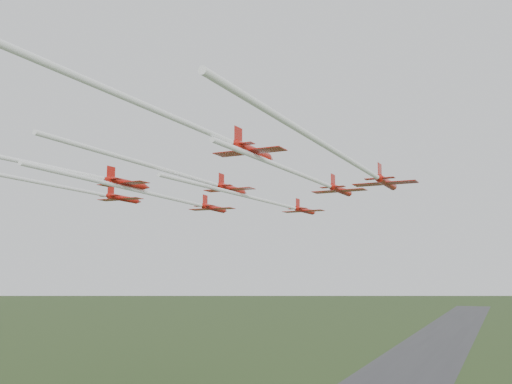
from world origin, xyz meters
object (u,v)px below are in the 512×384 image
at_px(jet_row3_left, 56,186).
at_px(jet_row2_right, 319,182).
at_px(jet_row3_right, 360,167).
at_px(jet_row3_mid, 198,179).
at_px(jet_row4_left, 62,170).
at_px(jet_row2_left, 179,200).
at_px(jet_lead, 277,204).
at_px(jet_row4_right, 217,136).

bearing_deg(jet_row3_left, jet_row2_right, 32.54).
distance_m(jet_row2_right, jet_row3_right, 22.90).
xyz_separation_m(jet_row3_mid, jet_row3_right, (25.68, -4.27, -0.73)).
bearing_deg(jet_row3_right, jet_row4_left, -156.28).
bearing_deg(jet_row3_left, jet_row2_left, 56.32).
bearing_deg(jet_lead, jet_row3_mid, -92.61).
relative_size(jet_row2_left, jet_row3_left, 0.89).
relative_size(jet_row3_left, jet_row4_left, 1.22).
height_order(jet_lead, jet_row2_right, jet_row2_right).
height_order(jet_row2_right, jet_row3_mid, jet_row2_right).
xyz_separation_m(jet_row2_right, jet_row3_mid, (-14.21, -15.48, -1.01)).
relative_size(jet_row2_right, jet_row3_mid, 1.06).
bearing_deg(jet_row4_right, jet_row4_left, -173.81).
bearing_deg(jet_lead, jet_row3_left, -122.90).
xyz_separation_m(jet_row3_right, jet_row4_left, (-35.49, -13.92, -0.11)).
xyz_separation_m(jet_row3_left, jet_row3_mid, (21.12, 6.97, 0.62)).
bearing_deg(jet_row3_mid, jet_row3_left, -160.34).
relative_size(jet_row4_left, jet_row4_right, 1.10).
bearing_deg(jet_row3_right, jet_row2_right, 122.45).
bearing_deg(jet_row4_right, jet_row3_right, 44.86).
bearing_deg(jet_row3_mid, jet_row2_right, 48.82).
xyz_separation_m(jet_lead, jet_row3_mid, (-2.97, -24.87, 1.04)).
height_order(jet_row2_left, jet_row2_right, jet_row2_right).
relative_size(jet_row2_left, jet_row3_mid, 1.15).
bearing_deg(jet_row3_left, jet_row4_right, -16.57).
xyz_separation_m(jet_row2_right, jet_row3_left, (-35.33, -22.45, -1.63)).
height_order(jet_row2_left, jet_row4_right, jet_row4_right).
height_order(jet_row2_left, jet_row4_left, jet_row4_left).
height_order(jet_row2_right, jet_row4_right, jet_row4_right).
distance_m(jet_row3_left, jet_row4_left, 15.93).
relative_size(jet_row3_left, jet_row3_right, 1.07).
xyz_separation_m(jet_lead, jet_row3_right, (22.72, -29.15, 0.30)).
height_order(jet_lead, jet_row2_left, jet_lead).
bearing_deg(jet_row4_right, jet_row3_left, 165.95).
relative_size(jet_lead, jet_row3_mid, 1.14).
distance_m(jet_row3_left, jet_row3_mid, 22.25).
bearing_deg(jet_lead, jet_row2_right, -35.69).
bearing_deg(jet_row3_left, jet_lead, 53.01).
bearing_deg(jet_row4_left, jet_row3_left, 139.52).
relative_size(jet_row2_left, jet_row4_right, 1.19).
bearing_deg(jet_row3_mid, jet_row4_right, -53.52).
relative_size(jet_lead, jet_row4_left, 1.07).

